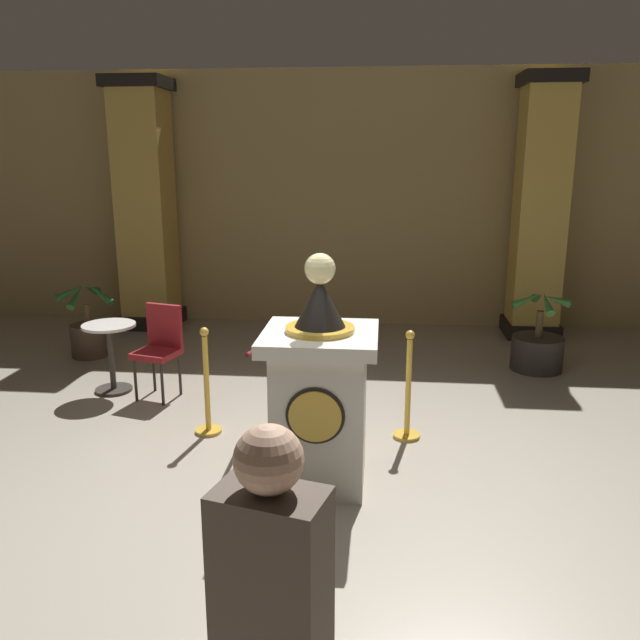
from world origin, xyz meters
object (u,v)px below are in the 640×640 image
at_px(stanchion_far, 207,397).
at_px(cafe_chair_red, 160,343).
at_px(potted_palm_right, 537,348).
at_px(cafe_table, 111,349).
at_px(stanchion_near, 408,401).
at_px(potted_palm_left, 89,332).
at_px(pedestal_clock, 320,394).

bearing_deg(stanchion_far, cafe_chair_red, 129.70).
distance_m(potted_palm_right, cafe_table, 4.80).
relative_size(stanchion_near, stanchion_far, 1.00).
bearing_deg(stanchion_far, potted_palm_right, 32.26).
distance_m(stanchion_near, cafe_table, 3.20).
bearing_deg(potted_palm_left, cafe_table, -55.88).
bearing_deg(stanchion_far, cafe_table, 143.78).
bearing_deg(pedestal_clock, cafe_chair_red, 137.40).
bearing_deg(pedestal_clock, stanchion_near, 51.62).
bearing_deg(cafe_table, potted_palm_right, 14.18).
relative_size(stanchion_far, cafe_chair_red, 1.03).
distance_m(potted_palm_right, cafe_chair_red, 4.28).
bearing_deg(stanchion_near, pedestal_clock, -128.38).
bearing_deg(stanchion_far, stanchion_near, 2.31).
bearing_deg(potted_palm_left, pedestal_clock, -42.55).
bearing_deg(potted_palm_left, cafe_chair_red, -42.49).
xyz_separation_m(pedestal_clock, potted_palm_left, (-3.18, 2.92, -0.41)).
height_order(pedestal_clock, stanchion_far, pedestal_clock).
bearing_deg(potted_palm_left, stanchion_far, -45.45).
bearing_deg(pedestal_clock, cafe_table, 143.79).
height_order(stanchion_far, cafe_table, stanchion_far).
height_order(potted_palm_left, potted_palm_right, potted_palm_right).
height_order(pedestal_clock, cafe_table, pedestal_clock).
xyz_separation_m(pedestal_clock, cafe_table, (-2.39, 1.75, -0.24)).
bearing_deg(cafe_table, potted_palm_left, 124.12).
relative_size(potted_palm_left, potted_palm_right, 1.00).
bearing_deg(cafe_table, cafe_chair_red, -7.69).
relative_size(cafe_table, cafe_chair_red, 0.77).
xyz_separation_m(stanchion_far, cafe_chair_red, (-0.72, 0.87, 0.23)).
height_order(pedestal_clock, stanchion_near, pedestal_clock).
bearing_deg(cafe_table, stanchion_near, -15.83).
distance_m(pedestal_clock, potted_palm_left, 4.34).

